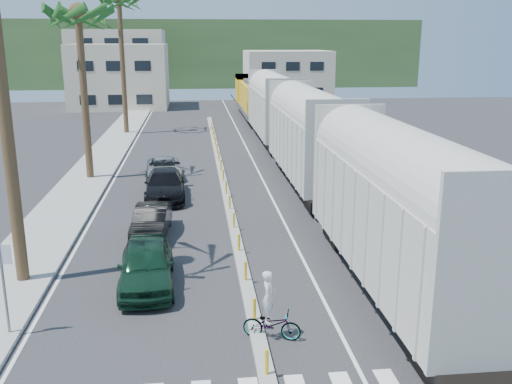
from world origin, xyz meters
TOP-DOWN VIEW (x-y plane):
  - ground at (0.00, 0.00)m, footprint 140.00×140.00m
  - sidewalk at (-8.50, 25.00)m, footprint 3.00×90.00m
  - rails at (5.00, 28.00)m, footprint 1.56×100.00m
  - median at (0.00, 19.96)m, footprint 0.45×60.00m
  - lane_markings at (-2.15, 25.00)m, footprint 9.42×90.00m
  - freight_train at (5.00, 24.34)m, footprint 3.00×60.94m
  - palm_trees at (-8.10, 22.70)m, footprint 3.50×37.20m
  - street_sign at (-7.30, 2.00)m, footprint 0.60×0.08m
  - buildings at (-6.41, 71.66)m, footprint 38.00×27.00m
  - hillside at (0.00, 100.00)m, footprint 80.00×20.00m
  - car_lead at (-3.51, 5.22)m, footprint 2.35×4.92m
  - car_second at (-3.71, 10.70)m, footprint 1.99×4.33m
  - car_third at (-3.40, 16.95)m, footprint 2.58×5.49m
  - car_rear at (-3.69, 21.92)m, footprint 2.90×4.91m
  - cyclist at (0.39, 1.07)m, footprint 1.63×2.08m

SIDE VIEW (x-z plane):
  - ground at x=0.00m, z-range 0.00..0.00m
  - lane_markings at x=-2.15m, z-range 0.00..0.01m
  - rails at x=5.00m, z-range 0.00..0.06m
  - sidewalk at x=-8.50m, z-range 0.00..0.15m
  - median at x=0.00m, z-range -0.34..0.51m
  - car_rear at x=-3.69m, z-range 0.00..1.26m
  - cyclist at x=0.39m, z-range -0.40..1.72m
  - car_second at x=-3.71m, z-range 0.00..1.36m
  - car_third at x=-3.40m, z-range 0.00..1.54m
  - car_lead at x=-3.51m, z-range 0.00..1.61m
  - street_sign at x=-7.30m, z-range 0.47..3.47m
  - freight_train at x=5.00m, z-range -0.02..5.83m
  - buildings at x=-6.41m, z-range -0.64..9.36m
  - hillside at x=0.00m, z-range 0.00..12.00m
  - palm_trees at x=-8.10m, z-range 3.93..17.68m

